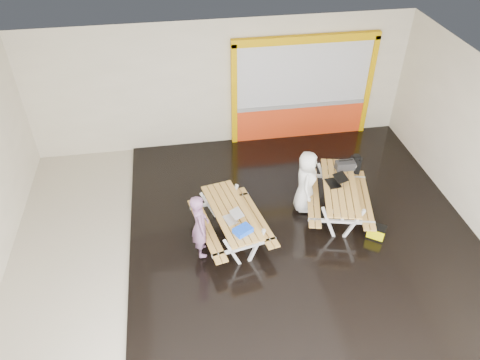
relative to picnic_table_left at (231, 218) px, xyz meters
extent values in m
cube|color=beige|center=(0.31, -0.13, -0.62)|extent=(10.00, 8.00, 0.01)
cube|color=white|center=(0.31, -0.13, 2.89)|extent=(10.00, 8.00, 0.01)
cube|color=beige|center=(0.31, 3.87, 1.13)|extent=(10.00, 0.01, 3.50)
cube|color=black|center=(1.56, -0.13, -0.59)|extent=(7.50, 7.98, 0.05)
cube|color=#EC4117|center=(2.51, 3.80, -0.12)|extent=(3.60, 0.12, 1.00)
cube|color=gray|center=(2.51, 3.80, 0.41)|extent=(3.60, 0.14, 0.10)
cube|color=silver|center=(2.51, 3.81, 1.32)|extent=(3.60, 0.08, 1.72)
cube|color=#E9AB00|center=(0.64, 3.79, 0.83)|extent=(0.14, 0.16, 2.90)
cube|color=#E9AB00|center=(4.38, 3.79, 0.83)|extent=(0.14, 0.16, 2.90)
cube|color=#E9AB00|center=(2.51, 3.79, 2.28)|extent=(3.88, 0.16, 0.20)
cube|color=tan|center=(-0.28, -0.06, 0.17)|extent=(0.54, 2.00, 0.04)
cube|color=tan|center=(-0.14, -0.03, 0.17)|extent=(0.54, 2.00, 0.04)
cube|color=tan|center=(0.00, 0.00, 0.17)|extent=(0.54, 2.00, 0.04)
cube|color=tan|center=(0.14, 0.03, 0.17)|extent=(0.54, 2.00, 0.04)
cube|color=tan|center=(0.28, 0.06, 0.17)|extent=(0.54, 2.00, 0.04)
cube|color=white|center=(-0.10, -0.80, -0.19)|extent=(0.38, 0.14, 0.81)
cube|color=white|center=(0.41, -0.69, -0.19)|extent=(0.38, 0.14, 0.81)
cube|color=white|center=(0.16, -0.75, -0.14)|extent=(1.36, 0.34, 0.06)
cube|color=white|center=(0.16, -0.75, 0.12)|extent=(0.68, 0.20, 0.06)
cube|color=white|center=(-0.41, 0.69, -0.19)|extent=(0.38, 0.14, 0.81)
cube|color=white|center=(0.10, 0.80, -0.19)|extent=(0.38, 0.14, 0.81)
cube|color=white|center=(-0.16, 0.75, -0.14)|extent=(1.36, 0.34, 0.06)
cube|color=white|center=(-0.16, 0.75, 0.12)|extent=(0.68, 0.20, 0.06)
cube|color=white|center=(0.00, 0.00, -0.03)|extent=(0.40, 1.63, 0.06)
cube|color=tan|center=(-0.61, -0.13, -0.13)|extent=(0.53, 1.99, 0.04)
cube|color=tan|center=(-0.48, -0.10, -0.13)|extent=(0.53, 1.99, 0.04)
cube|color=tan|center=(0.48, 0.10, -0.13)|extent=(0.53, 1.99, 0.04)
cube|color=tan|center=(0.61, 0.13, -0.13)|extent=(0.53, 1.99, 0.04)
cube|color=tan|center=(2.22, 0.49, 0.19)|extent=(0.61, 2.04, 0.04)
cube|color=tan|center=(2.37, 0.45, 0.19)|extent=(0.61, 2.04, 0.04)
cube|color=tan|center=(2.51, 0.42, 0.19)|extent=(0.61, 2.04, 0.04)
cube|color=tan|center=(2.65, 0.39, 0.19)|extent=(0.61, 2.04, 0.04)
cube|color=tan|center=(2.79, 0.35, 0.19)|extent=(0.61, 2.04, 0.04)
cube|color=white|center=(2.06, -0.28, -0.18)|extent=(0.39, 0.15, 0.83)
cube|color=white|center=(2.59, -0.41, -0.18)|extent=(0.39, 0.15, 0.83)
cube|color=white|center=(2.32, -0.34, -0.13)|extent=(1.39, 0.39, 0.06)
cube|color=white|center=(2.32, -0.34, 0.14)|extent=(0.69, 0.22, 0.06)
cube|color=white|center=(2.43, 1.25, -0.18)|extent=(0.39, 0.15, 0.83)
cube|color=white|center=(2.95, 1.12, -0.18)|extent=(0.39, 0.15, 0.83)
cube|color=white|center=(2.69, 1.18, -0.13)|extent=(1.39, 0.39, 0.06)
cube|color=white|center=(2.69, 1.18, 0.14)|extent=(0.69, 0.22, 0.06)
cube|color=white|center=(2.51, 0.42, -0.02)|extent=(0.46, 1.66, 0.06)
cube|color=tan|center=(1.89, 0.57, -0.12)|extent=(0.60, 2.04, 0.04)
cube|color=tan|center=(2.02, 0.54, -0.12)|extent=(0.60, 2.04, 0.04)
cube|color=tan|center=(2.99, 0.30, -0.12)|extent=(0.60, 2.04, 0.04)
cube|color=tan|center=(3.13, 0.27, -0.12)|extent=(0.60, 2.04, 0.04)
imported|color=#7C5278|center=(-0.68, -0.37, 0.22)|extent=(0.38, 0.56, 1.48)
imported|color=white|center=(1.79, 0.66, 0.24)|extent=(0.67, 0.85, 1.52)
cube|color=silver|center=(-0.05, -0.26, 0.20)|extent=(0.31, 0.38, 0.02)
cube|color=silver|center=(0.08, -0.22, 0.31)|extent=(0.29, 0.37, 0.06)
cube|color=silver|center=(0.08, -0.22, 0.31)|extent=(0.25, 0.33, 0.05)
cube|color=black|center=(2.38, 0.53, 0.22)|extent=(0.30, 0.39, 0.02)
cube|color=black|center=(2.55, 0.55, 0.35)|extent=(0.28, 0.39, 0.07)
cube|color=silver|center=(2.54, 0.55, 0.35)|extent=(0.24, 0.34, 0.06)
cube|color=blue|center=(0.14, -0.65, 0.24)|extent=(0.43, 0.39, 0.10)
cube|color=black|center=(2.82, 1.02, 0.31)|extent=(0.44, 0.22, 0.20)
cylinder|color=black|center=(2.82, 1.02, 0.45)|extent=(0.33, 0.03, 0.03)
cube|color=black|center=(3.18, 1.26, 0.11)|extent=(0.33, 0.30, 0.40)
cylinder|color=black|center=(3.18, 1.26, 0.33)|extent=(0.25, 0.25, 0.10)
cube|color=black|center=(2.11, 0.25, -0.49)|extent=(0.47, 0.38, 0.16)
cube|color=black|center=(3.09, -0.51, -0.55)|extent=(0.45, 0.42, 0.04)
cube|color=#DCD200|center=(3.09, -0.51, -0.41)|extent=(0.42, 0.39, 0.28)
cube|color=black|center=(3.09, -0.51, -0.26)|extent=(0.45, 0.42, 0.03)
camera|label=1|loc=(-0.96, -7.10, 6.60)|focal=34.48mm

